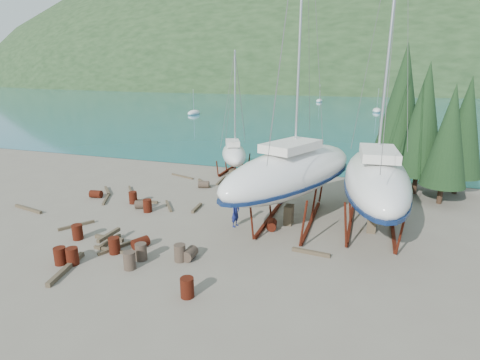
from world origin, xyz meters
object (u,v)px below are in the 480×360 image
(large_sailboat_near, at_px, (292,171))
(large_sailboat_far, at_px, (376,179))
(small_sailboat_shore, at_px, (234,154))
(worker, at_px, (235,212))

(large_sailboat_near, bearing_deg, large_sailboat_far, 27.33)
(small_sailboat_shore, distance_m, worker, 13.06)
(small_sailboat_shore, bearing_deg, large_sailboat_far, -61.72)
(large_sailboat_near, bearing_deg, worker, -123.53)
(worker, bearing_deg, large_sailboat_far, -61.25)
(large_sailboat_far, height_order, worker, large_sailboat_far)
(large_sailboat_near, distance_m, small_sailboat_shore, 12.73)
(small_sailboat_shore, bearing_deg, worker, -93.44)
(large_sailboat_far, bearing_deg, small_sailboat_shore, 137.74)
(large_sailboat_far, bearing_deg, worker, -166.80)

